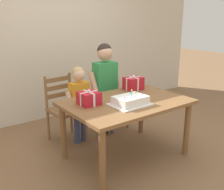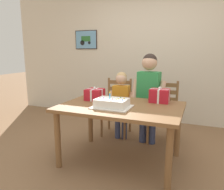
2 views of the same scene
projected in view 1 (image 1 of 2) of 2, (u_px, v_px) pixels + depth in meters
The scene contains 10 objects.
ground_plane at pixel (126, 156), 3.33m from camera, with size 20.00×20.00×0.00m, color #846042.
back_wall at pixel (55, 40), 4.40m from camera, with size 6.40×0.11×2.60m.
dining_table at pixel (126, 108), 3.15m from camera, with size 1.44×0.99×0.73m.
birthday_cake at pixel (130, 101), 2.97m from camera, with size 0.44×0.34×0.19m.
gift_box_red_large at pixel (89, 98), 2.97m from camera, with size 0.22×0.22×0.18m.
gift_box_beside_cake at pixel (133, 83), 3.59m from camera, with size 0.24×0.19×0.20m.
chair_left at pixel (65, 108), 3.65m from camera, with size 0.45×0.45×0.92m.
chair_right at pixel (109, 99), 4.08m from camera, with size 0.45×0.45×0.92m.
child_older at pixel (105, 81), 3.73m from camera, with size 0.49×0.28×1.33m.
child_younger at pixel (79, 98), 3.54m from camera, with size 0.39×0.23×1.06m.
Camera 1 is at (-1.92, -2.28, 1.69)m, focal length 42.47 mm.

